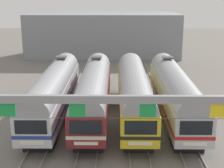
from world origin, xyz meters
TOP-DOWN VIEW (x-y plane):
  - ground_plane at (0.00, 0.00)m, footprint 160.00×160.00m
  - track_bed at (0.00, 17.00)m, footprint 13.09×70.00m
  - commuter_train_silver at (-5.79, -0.00)m, footprint 2.88×18.06m
  - commuter_train_maroon at (-1.93, -0.00)m, footprint 2.88×18.06m
  - commuter_train_yellow at (1.93, -0.01)m, footprint 2.88×18.06m
  - commuter_train_stainless at (5.79, -0.00)m, footprint 2.88×18.06m
  - catenary_gantry at (0.00, -13.50)m, footprint 16.82×0.44m
  - maintenance_building at (-2.22, 32.37)m, footprint 27.93×10.00m

SIDE VIEW (x-z plane):
  - ground_plane at x=0.00m, z-range 0.00..0.00m
  - track_bed at x=0.00m, z-range 0.00..0.15m
  - commuter_train_yellow at x=1.93m, z-range 0.30..5.07m
  - commuter_train_silver at x=-5.79m, z-range 0.16..5.21m
  - commuter_train_maroon at x=-1.93m, z-range 0.16..5.21m
  - commuter_train_stainless at x=5.79m, z-range 0.16..5.21m
  - maintenance_building at x=-2.22m, z-range 0.00..7.88m
  - catenary_gantry at x=0.00m, z-range 1.60..8.57m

